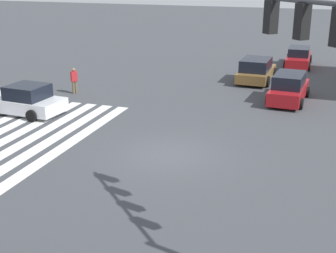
# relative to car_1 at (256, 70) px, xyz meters

# --- Properties ---
(ground_plane) EXTENTS (146.54, 146.54, 0.00)m
(ground_plane) POSITION_rel_car_1_xyz_m (14.01, -1.39, -0.74)
(ground_plane) COLOR #3D3F44
(crosswalk_markings) EXTENTS (11.27, 6.30, 0.01)m
(crosswalk_markings) POSITION_rel_car_1_xyz_m (14.01, -8.71, -0.74)
(crosswalk_markings) COLOR silver
(crosswalk_markings) RESTS_ON ground_plane
(car_1) EXTENTS (4.48, 2.33, 1.55)m
(car_1) POSITION_rel_car_1_xyz_m (0.00, 0.00, 0.00)
(car_1) COLOR brown
(car_1) RESTS_ON ground_plane
(car_3) EXTENTS (2.45, 4.42, 1.53)m
(car_3) POSITION_rel_car_1_xyz_m (11.00, -10.27, -0.06)
(car_3) COLOR silver
(car_3) RESTS_ON ground_plane
(car_4) EXTENTS (4.77, 1.96, 1.46)m
(car_4) POSITION_rel_car_1_xyz_m (-6.06, 2.30, -0.06)
(car_4) COLOR maroon
(car_4) RESTS_ON ground_plane
(car_5) EXTENTS (4.51, 2.18, 1.61)m
(car_5) POSITION_rel_car_1_xyz_m (4.25, 2.48, 0.02)
(car_5) COLOR maroon
(car_5) RESTS_ON ground_plane
(pedestrian) EXTENTS (0.42, 0.40, 1.56)m
(pedestrian) POSITION_rel_car_1_xyz_m (6.63, -9.81, 0.12)
(pedestrian) COLOR brown
(pedestrian) RESTS_ON ground_plane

